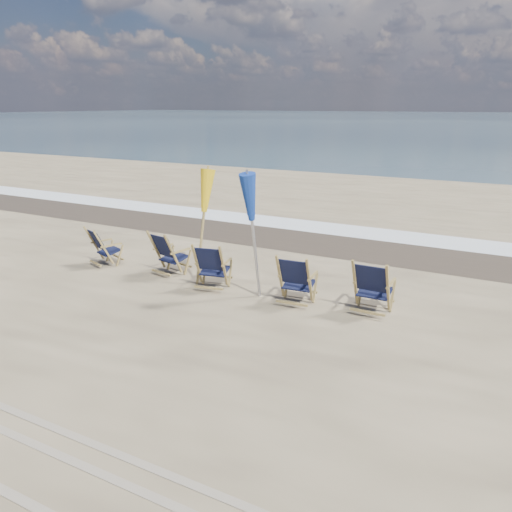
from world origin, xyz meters
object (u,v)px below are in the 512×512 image
at_px(beach_chair_0, 104,249).
at_px(umbrella_blue, 254,202).
at_px(beach_chair_1, 173,256).
at_px(beach_chair_2, 224,268).
at_px(beach_chair_4, 388,290).
at_px(beach_chair_3, 309,283).
at_px(umbrella_yellow, 201,197).

bearing_deg(beach_chair_0, umbrella_blue, -159.59).
height_order(beach_chair_1, beach_chair_2, beach_chair_1).
bearing_deg(beach_chair_2, umbrella_blue, 163.01).
xyz_separation_m(beach_chair_0, umbrella_blue, (3.79, -0.04, 1.40)).
xyz_separation_m(beach_chair_1, beach_chair_4, (4.45, 0.03, 0.02)).
height_order(beach_chair_0, beach_chair_1, beach_chair_1).
distance_m(beach_chair_2, beach_chair_3, 1.78).
relative_size(beach_chair_4, umbrella_yellow, 0.44).
bearing_deg(umbrella_yellow, beach_chair_0, -171.51).
bearing_deg(beach_chair_2, umbrella_yellow, -38.10).
height_order(beach_chair_3, umbrella_blue, umbrella_blue).
xyz_separation_m(beach_chair_1, umbrella_blue, (2.04, -0.25, 1.36)).
bearing_deg(beach_chair_4, beach_chair_0, 2.90).
bearing_deg(umbrella_blue, beach_chair_2, 175.22).
bearing_deg(umbrella_yellow, beach_chair_4, -1.91).
height_order(beach_chair_0, umbrella_yellow, umbrella_yellow).
distance_m(beach_chair_1, umbrella_yellow, 1.44).
distance_m(beach_chair_3, umbrella_blue, 1.74).
bearing_deg(beach_chair_0, beach_chair_4, -156.81).
height_order(beach_chair_0, umbrella_blue, umbrella_blue).
distance_m(umbrella_yellow, umbrella_blue, 1.47).
bearing_deg(umbrella_blue, beach_chair_4, 6.46).
distance_m(beach_chair_2, umbrella_blue, 1.54).
relative_size(beach_chair_2, umbrella_blue, 0.41).
height_order(beach_chair_1, beach_chair_3, beach_chair_3).
bearing_deg(beach_chair_1, beach_chair_0, 18.42).
height_order(beach_chair_4, umbrella_yellow, umbrella_yellow).
xyz_separation_m(beach_chair_4, umbrella_blue, (-2.41, -0.27, 1.35)).
relative_size(beach_chair_1, beach_chair_2, 1.01).
xyz_separation_m(beach_chair_3, umbrella_blue, (-1.07, -0.06, 1.36)).
bearing_deg(beach_chair_0, umbrella_yellow, -150.42).
height_order(umbrella_yellow, umbrella_blue, umbrella_blue).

